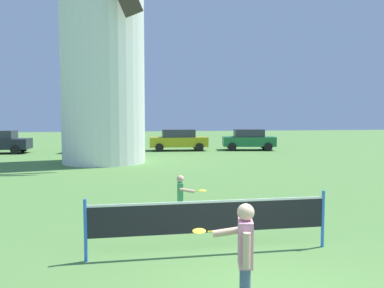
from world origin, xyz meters
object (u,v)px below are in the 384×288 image
object	(u,v)px
player_near	(244,253)
windmill	(102,23)
parked_car_silver	(94,141)
parked_car_mustard	(178,140)
tennis_net	(211,217)
player_far	(182,196)
parked_car_green	(249,139)

from	to	relation	value
player_near	windmill	bearing A→B (deg)	98.91
parked_car_silver	parked_car_mustard	size ratio (longest dim) A/B	0.94
tennis_net	parked_car_mustard	world-z (taller)	parked_car_mustard
tennis_net	player_near	bearing A→B (deg)	-91.68
player_near	parked_car_mustard	world-z (taller)	parked_car_mustard
player_far	parked_car_green	bearing A→B (deg)	67.38
windmill	parked_car_silver	size ratio (longest dim) A/B	3.75
windmill	parked_car_mustard	size ratio (longest dim) A/B	3.52
tennis_net	windmill	bearing A→B (deg)	100.47
player_near	parked_car_silver	distance (m)	22.91
windmill	parked_car_silver	xyz separation A→B (m)	(-1.02, 5.81, -6.67)
windmill	parked_car_silver	world-z (taller)	windmill
player_far	parked_car_mustard	bearing A→B (deg)	82.47
parked_car_mustard	parked_car_silver	bearing A→B (deg)	-173.17
player_near	tennis_net	bearing A→B (deg)	88.32
parked_car_green	windmill	bearing A→B (deg)	-149.32
parked_car_mustard	parked_car_green	bearing A→B (deg)	-5.01
player_near	player_far	size ratio (longest dim) A/B	1.25
parked_car_silver	parked_car_green	xyz separation A→B (m)	(11.25, 0.26, 0.00)
player_near	parked_car_green	distance (m)	24.11
player_far	parked_car_silver	world-z (taller)	parked_car_silver
player_far	parked_car_mustard	world-z (taller)	parked_car_mustard
player_near	parked_car_green	bearing A→B (deg)	71.62
player_near	player_far	world-z (taller)	player_near
player_far	parked_car_mustard	size ratio (longest dim) A/B	0.27
player_far	parked_car_silver	distance (m)	18.74
tennis_net	player_near	size ratio (longest dim) A/B	3.12
windmill	parked_car_mustard	distance (m)	10.58
parked_car_silver	parked_car_green	world-z (taller)	same
windmill	tennis_net	bearing A→B (deg)	-79.53
windmill	player_near	world-z (taller)	windmill
parked_car_mustard	parked_car_green	distance (m)	5.27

